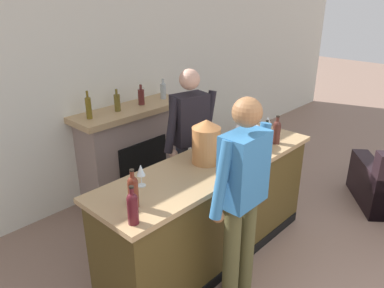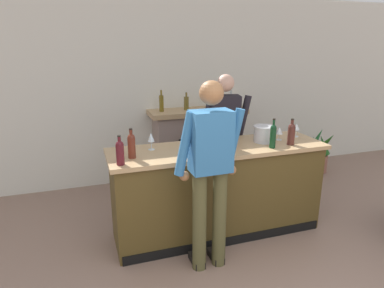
{
  "view_description": "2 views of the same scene",
  "coord_description": "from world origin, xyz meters",
  "px_view_note": "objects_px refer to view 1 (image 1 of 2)",
  "views": [
    {
      "loc": [
        -2.11,
        0.24,
        2.45
      ],
      "look_at": [
        0.37,
        2.57,
        1.03
      ],
      "focal_mm": 35.0,
      "sensor_mm": 36.0,
      "label": 1
    },
    {
      "loc": [
        -1.18,
        -1.05,
        2.08
      ],
      "look_at": [
        0.01,
        2.5,
        0.97
      ],
      "focal_mm": 32.0,
      "sensor_mm": 36.0,
      "label": 2
    }
  ],
  "objects_px": {
    "person_customer": "(241,201)",
    "ice_bucket_steel": "(247,136)",
    "wine_bottle_burgundy_dark": "(266,138)",
    "wine_glass_back_row": "(214,137)",
    "copper_dispenser": "(206,141)",
    "wine_glass_front_right": "(258,129)",
    "person_bartender": "(190,142)",
    "wine_glass_by_dispenser": "(235,155)",
    "wine_glass_mid_counter": "(268,120)",
    "wine_glass_near_bucket": "(141,171)",
    "wine_bottle_rose_blush": "(133,190)",
    "potted_plant_corner": "(248,133)",
    "wine_bottle_riesling_slim": "(133,207)",
    "wine_bottle_cabernet_heavy": "(277,131)",
    "fireplace_stone": "(132,149)"
  },
  "relations": [
    {
      "from": "person_customer",
      "to": "ice_bucket_steel",
      "type": "distance_m",
      "value": 1.05
    },
    {
      "from": "potted_plant_corner",
      "to": "person_bartender",
      "type": "xyz_separation_m",
      "value": [
        -2.03,
        -0.66,
        0.65
      ]
    },
    {
      "from": "ice_bucket_steel",
      "to": "wine_bottle_cabernet_heavy",
      "type": "relative_size",
      "value": 0.82
    },
    {
      "from": "wine_bottle_cabernet_heavy",
      "to": "wine_glass_near_bucket",
      "type": "bearing_deg",
      "value": 168.57
    },
    {
      "from": "wine_glass_front_right",
      "to": "wine_glass_near_bucket",
      "type": "bearing_deg",
      "value": 176.14
    },
    {
      "from": "wine_bottle_cabernet_heavy",
      "to": "wine_glass_by_dispenser",
      "type": "relative_size",
      "value": 1.65
    },
    {
      "from": "wine_bottle_riesling_slim",
      "to": "copper_dispenser",
      "type": "bearing_deg",
      "value": 14.78
    },
    {
      "from": "ice_bucket_steel",
      "to": "wine_glass_back_row",
      "type": "relative_size",
      "value": 1.49
    },
    {
      "from": "person_bartender",
      "to": "wine_glass_by_dispenser",
      "type": "bearing_deg",
      "value": -109.61
    },
    {
      "from": "fireplace_stone",
      "to": "potted_plant_corner",
      "type": "distance_m",
      "value": 2.09
    },
    {
      "from": "fireplace_stone",
      "to": "wine_glass_by_dispenser",
      "type": "height_order",
      "value": "fireplace_stone"
    },
    {
      "from": "potted_plant_corner",
      "to": "ice_bucket_steel",
      "type": "bearing_deg",
      "value": -145.84
    },
    {
      "from": "wine_glass_mid_counter",
      "to": "person_customer",
      "type": "bearing_deg",
      "value": -154.24
    },
    {
      "from": "wine_bottle_cabernet_heavy",
      "to": "wine_glass_front_right",
      "type": "xyz_separation_m",
      "value": [
        -0.02,
        0.2,
        -0.03
      ]
    },
    {
      "from": "copper_dispenser",
      "to": "wine_glass_near_bucket",
      "type": "xyz_separation_m",
      "value": [
        -0.67,
        0.08,
        -0.07
      ]
    },
    {
      "from": "wine_bottle_cabernet_heavy",
      "to": "ice_bucket_steel",
      "type": "bearing_deg",
      "value": 139.67
    },
    {
      "from": "wine_glass_back_row",
      "to": "wine_glass_near_bucket",
      "type": "distance_m",
      "value": 0.98
    },
    {
      "from": "wine_bottle_rose_blush",
      "to": "wine_glass_mid_counter",
      "type": "distance_m",
      "value": 1.97
    },
    {
      "from": "wine_bottle_riesling_slim",
      "to": "wine_glass_back_row",
      "type": "distance_m",
      "value": 1.41
    },
    {
      "from": "wine_bottle_riesling_slim",
      "to": "wine_glass_mid_counter",
      "type": "relative_size",
      "value": 1.71
    },
    {
      "from": "wine_glass_by_dispenser",
      "to": "potted_plant_corner",
      "type": "bearing_deg",
      "value": 32.23
    },
    {
      "from": "person_bartender",
      "to": "wine_glass_mid_counter",
      "type": "xyz_separation_m",
      "value": [
        0.71,
        -0.49,
        0.18
      ]
    },
    {
      "from": "ice_bucket_steel",
      "to": "person_bartender",
      "type": "bearing_deg",
      "value": 112.39
    },
    {
      "from": "person_customer",
      "to": "wine_glass_by_dispenser",
      "type": "xyz_separation_m",
      "value": [
        0.35,
        0.34,
        0.15
      ]
    },
    {
      "from": "person_customer",
      "to": "wine_bottle_cabernet_heavy",
      "type": "distance_m",
      "value": 1.17
    },
    {
      "from": "wine_glass_by_dispenser",
      "to": "wine_glass_mid_counter",
      "type": "bearing_deg",
      "value": 17.48
    },
    {
      "from": "wine_glass_mid_counter",
      "to": "wine_glass_near_bucket",
      "type": "bearing_deg",
      "value": 178.84
    },
    {
      "from": "copper_dispenser",
      "to": "wine_glass_mid_counter",
      "type": "xyz_separation_m",
      "value": [
        1.06,
        0.05,
        -0.09
      ]
    },
    {
      "from": "wine_bottle_riesling_slim",
      "to": "ice_bucket_steel",
      "type": "bearing_deg",
      "value": 8.65
    },
    {
      "from": "person_bartender",
      "to": "wine_bottle_burgundy_dark",
      "type": "height_order",
      "value": "person_bartender"
    },
    {
      "from": "person_bartender",
      "to": "wine_glass_near_bucket",
      "type": "distance_m",
      "value": 1.13
    },
    {
      "from": "wine_bottle_rose_blush",
      "to": "wine_glass_front_right",
      "type": "distance_m",
      "value": 1.69
    },
    {
      "from": "fireplace_stone",
      "to": "wine_bottle_burgundy_dark",
      "type": "bearing_deg",
      "value": -83.24
    },
    {
      "from": "person_bartender",
      "to": "wine_glass_back_row",
      "type": "height_order",
      "value": "person_bartender"
    },
    {
      "from": "wine_bottle_burgundy_dark",
      "to": "wine_glass_back_row",
      "type": "bearing_deg",
      "value": 120.69
    },
    {
      "from": "wine_bottle_rose_blush",
      "to": "wine_glass_mid_counter",
      "type": "relative_size",
      "value": 1.82
    },
    {
      "from": "wine_bottle_riesling_slim",
      "to": "wine_glass_back_row",
      "type": "xyz_separation_m",
      "value": [
        1.34,
        0.44,
        -0.01
      ]
    },
    {
      "from": "wine_bottle_rose_blush",
      "to": "potted_plant_corner",
      "type": "bearing_deg",
      "value": 21.73
    },
    {
      "from": "person_customer",
      "to": "copper_dispenser",
      "type": "height_order",
      "value": "person_customer"
    },
    {
      "from": "person_customer",
      "to": "wine_bottle_burgundy_dark",
      "type": "relative_size",
      "value": 5.65
    },
    {
      "from": "wine_glass_by_dispenser",
      "to": "wine_bottle_cabernet_heavy",
      "type": "bearing_deg",
      "value": 3.72
    },
    {
      "from": "wine_bottle_cabernet_heavy",
      "to": "wine_bottle_burgundy_dark",
      "type": "height_order",
      "value": "wine_bottle_burgundy_dark"
    },
    {
      "from": "wine_glass_mid_counter",
      "to": "fireplace_stone",
      "type": "bearing_deg",
      "value": 115.66
    },
    {
      "from": "copper_dispenser",
      "to": "ice_bucket_steel",
      "type": "bearing_deg",
      "value": -2.57
    },
    {
      "from": "wine_bottle_burgundy_dark",
      "to": "wine_glass_mid_counter",
      "type": "height_order",
      "value": "wine_bottle_burgundy_dark"
    },
    {
      "from": "wine_glass_back_row",
      "to": "wine_glass_front_right",
      "type": "distance_m",
      "value": 0.51
    },
    {
      "from": "copper_dispenser",
      "to": "wine_glass_back_row",
      "type": "height_order",
      "value": "copper_dispenser"
    },
    {
      "from": "wine_bottle_burgundy_dark",
      "to": "wine_glass_mid_counter",
      "type": "xyz_separation_m",
      "value": [
        0.5,
        0.3,
        -0.02
      ]
    },
    {
      "from": "potted_plant_corner",
      "to": "wine_bottle_burgundy_dark",
      "type": "bearing_deg",
      "value": -141.56
    },
    {
      "from": "ice_bucket_steel",
      "to": "wine_glass_mid_counter",
      "type": "bearing_deg",
      "value": 8.83
    }
  ]
}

